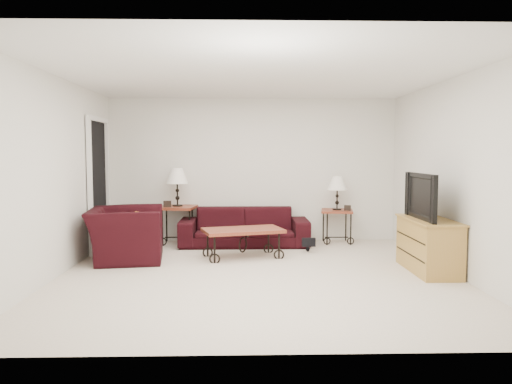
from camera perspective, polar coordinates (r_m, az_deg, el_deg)
ground at (r=6.34m, az=0.17°, el=-9.55°), size 5.00×5.00×0.00m
wall_back at (r=8.65m, az=-0.32°, el=2.58°), size 5.00×0.02×2.50m
wall_front at (r=3.66m, az=1.33°, el=-0.00°), size 5.00×0.02×2.50m
wall_left at (r=6.57m, az=-22.18°, el=1.65°), size 0.02×5.00×2.50m
wall_right at (r=6.71m, az=22.05°, el=1.71°), size 0.02×5.00×2.50m
ceiling at (r=6.22m, az=0.18°, el=13.39°), size 5.00×5.00×0.00m
doorway at (r=8.14m, az=-17.85°, el=0.63°), size 0.08×0.94×2.04m
sofa at (r=8.25m, az=-1.37°, el=-4.05°), size 2.14×0.84×0.62m
side_table_left at (r=8.50m, az=-9.06°, el=-3.79°), size 0.66×0.66×0.64m
side_table_right at (r=8.59m, az=9.34°, el=-3.95°), size 0.61×0.61×0.57m
lamp_left at (r=8.44m, az=-9.11°, el=0.55°), size 0.41×0.41×0.64m
lamp_right at (r=8.52m, az=9.39°, el=-0.13°), size 0.37×0.37×0.57m
photo_frame_left at (r=8.33m, az=-10.25°, el=-1.37°), size 0.13×0.02×0.11m
photo_frame_right at (r=8.43m, az=10.56°, el=-1.83°), size 0.11×0.06×0.10m
coffee_table at (r=7.30m, az=-1.53°, el=-5.95°), size 1.27×0.91×0.43m
armchair at (r=7.36m, az=-14.86°, el=-4.74°), size 1.16×1.29×0.75m
throw_pillow at (r=7.26m, az=-13.82°, el=-3.70°), size 0.14×0.35×0.34m
tv_stand at (r=6.81m, az=19.36°, el=-5.85°), size 0.48×1.15×0.69m
television at (r=6.72m, az=19.34°, el=-0.46°), size 0.14×1.03×0.59m
backpack at (r=7.77m, az=6.02°, el=-5.39°), size 0.39×0.36×0.42m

